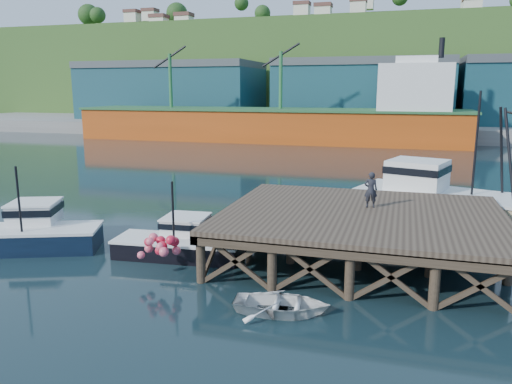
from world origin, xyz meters
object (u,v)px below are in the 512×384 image
at_px(boat_black, 181,241).
at_px(dinghy, 282,304).
at_px(boat_navy, 30,231).
at_px(trawler, 456,200).
at_px(dockworker, 371,190).

xyz_separation_m(boat_black, dinghy, (5.80, -4.52, -0.32)).
height_order(boat_black, dinghy, boat_black).
bearing_deg(dinghy, boat_navy, 68.60).
bearing_deg(boat_navy, boat_black, -12.94).
xyz_separation_m(boat_navy, dinghy, (13.04, -3.44, -0.48)).
xyz_separation_m(boat_navy, boat_black, (7.24, 1.08, -0.16)).
bearing_deg(trawler, dockworker, -108.55).
bearing_deg(boat_navy, trawler, 4.61).
relative_size(trawler, dockworker, 7.13).
distance_m(trawler, dinghy, 14.57).
distance_m(boat_black, trawler, 14.96).
bearing_deg(trawler, boat_black, -127.14).
distance_m(boat_navy, trawler, 21.76).
relative_size(dinghy, dockworker, 1.99).
bearing_deg(dinghy, dockworker, -23.94).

